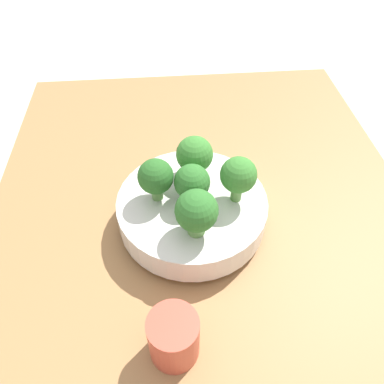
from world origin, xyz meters
TOP-DOWN VIEW (x-y plane):
  - ground_plane at (0.00, 0.00)m, footprint 6.00×6.00m
  - table at (0.00, 0.00)m, footprint 1.15×0.84m
  - bowl at (0.03, 0.03)m, footprint 0.27×0.27m
  - broccoli_floret_center at (0.03, 0.03)m, footprint 0.06×0.06m
  - broccoli_floret_back at (0.04, 0.09)m, footprint 0.06×0.06m
  - broccoli_floret_left at (-0.05, 0.02)m, footprint 0.07×0.07m
  - broccoli_floret_right at (0.09, 0.02)m, footprint 0.07×0.07m
  - broccoli_floret_front at (0.02, -0.05)m, footprint 0.06×0.06m
  - cup at (-0.21, 0.07)m, footprint 0.07×0.07m

SIDE VIEW (x-z plane):
  - ground_plane at x=0.00m, z-range 0.00..0.00m
  - table at x=0.00m, z-range 0.00..0.04m
  - bowl at x=0.03m, z-range 0.05..0.11m
  - cup at x=-0.21m, z-range 0.04..0.13m
  - broccoli_floret_center at x=0.03m, z-range 0.11..0.19m
  - broccoli_floret_right at x=0.09m, z-range 0.11..0.20m
  - broccoli_floret_left at x=-0.05m, z-range 0.11..0.20m
  - broccoli_floret_back at x=0.04m, z-range 0.12..0.20m
  - broccoli_floret_front at x=0.02m, z-range 0.12..0.21m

